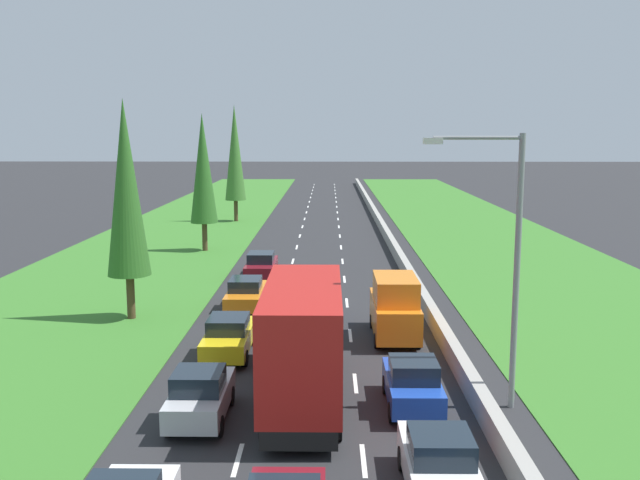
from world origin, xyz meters
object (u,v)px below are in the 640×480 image
Objects in this scene: blue_hatchback_right_lane at (412,384)px; blue_hatchback_centre_lane at (311,306)px; maroon_sedan_left_lane at (261,265)px; poplar_tree_fourth at (235,153)px; silver_hatchback_left_lane at (200,395)px; poplar_tree_third at (203,169)px; poplar_tree_second at (126,189)px; yellow_sedan_left_lane at (229,336)px; orange_sedan_left_lane at (246,294)px; orange_van_right_lane at (395,307)px; street_light_mast at (507,252)px; white_hatchback_right_lane at (439,463)px; red_box_truck_centre_lane at (304,338)px.

blue_hatchback_centre_lane is (-3.61, 10.19, 0.00)m from blue_hatchback_right_lane.
blue_hatchback_right_lane reaches higher than maroon_sedan_left_lane.
maroon_sedan_left_lane is 0.38× the size of poplar_tree_fourth.
silver_hatchback_left_lane is 32.48m from poplar_tree_third.
silver_hatchback_left_lane is at bearing -65.09° from poplar_tree_second.
yellow_sedan_left_lane is 0.43× the size of poplar_tree_third.
orange_van_right_lane reaches higher than orange_sedan_left_lane.
yellow_sedan_left_lane is 7.41m from orange_van_right_lane.
silver_hatchback_left_lane is 10.76m from street_light_mast.
orange_sedan_left_lane is at bearing 144.94° from orange_van_right_lane.
poplar_tree_fourth reaches higher than orange_van_right_lane.
blue_hatchback_right_lane is at bearing -61.43° from orange_sedan_left_lane.
poplar_tree_fourth is at bearing 97.15° from yellow_sedan_left_lane.
white_hatchback_right_lane is 0.80× the size of orange_van_right_lane.
silver_hatchback_left_lane is at bearing -127.82° from orange_van_right_lane.
orange_sedan_left_lane is 0.48× the size of red_box_truck_centre_lane.
poplar_tree_second is at bearing 114.91° from silver_hatchback_left_lane.
poplar_tree_third is (-8.63, 20.28, 5.42)m from blue_hatchback_centre_lane.
street_light_mast is at bearing -72.52° from poplar_tree_fourth.
blue_hatchback_right_lane is 0.37× the size of poplar_tree_third.
poplar_tree_fourth is at bearing 96.24° from silver_hatchback_left_lane.
blue_hatchback_centre_lane is (3.41, -2.69, 0.02)m from orange_sedan_left_lane.
blue_hatchback_centre_lane is (3.20, 11.28, 0.00)m from silver_hatchback_left_lane.
yellow_sedan_left_lane is at bearing 141.49° from blue_hatchback_right_lane.
street_light_mast is at bearing 2.35° from blue_hatchback_right_lane.
yellow_sedan_left_lane is 1.15× the size of blue_hatchback_right_lane.
white_hatchback_right_lane is at bearing -90.63° from orange_van_right_lane.
red_box_truck_centre_lane reaches higher than yellow_sedan_left_lane.
blue_hatchback_right_lane is at bearing 89.98° from white_hatchback_right_lane.
blue_hatchback_right_lane is 33.28m from poplar_tree_third.
poplar_tree_third reaches higher than silver_hatchback_left_lane.
orange_van_right_lane is 9.08m from street_light_mast.
poplar_tree_second is 0.91× the size of poplar_tree_fourth.
silver_hatchback_left_lane and white_hatchback_right_lane have the same top height.
poplar_tree_fourth is (-12.18, 53.69, 6.07)m from white_hatchback_right_lane.
blue_hatchback_centre_lane is 0.33× the size of poplar_tree_fourth.
maroon_sedan_left_lane is (-6.96, 20.52, -0.02)m from blue_hatchback_right_lane.
silver_hatchback_left_lane is at bearing -172.90° from street_light_mast.
blue_hatchback_right_lane reaches higher than orange_sedan_left_lane.
silver_hatchback_left_lane is 3.88m from red_box_truck_centre_lane.
yellow_sedan_left_lane is 12.92m from white_hatchback_right_lane.
street_light_mast is at bearing -63.43° from poplar_tree_third.
white_hatchback_right_lane is 55.39m from poplar_tree_fourth.
orange_sedan_left_lane is 1.15× the size of blue_hatchback_right_lane.
poplar_tree_second is at bearing 144.85° from street_light_mast.
white_hatchback_right_lane is 38.41m from poplar_tree_third.
red_box_truck_centre_lane reaches higher than maroon_sedan_left_lane.
red_box_truck_centre_lane is (-3.59, 6.16, 1.35)m from white_hatchback_right_lane.
orange_sedan_left_lane is at bearing 91.45° from yellow_sedan_left_lane.
red_box_truck_centre_lane reaches higher than blue_hatchback_right_lane.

